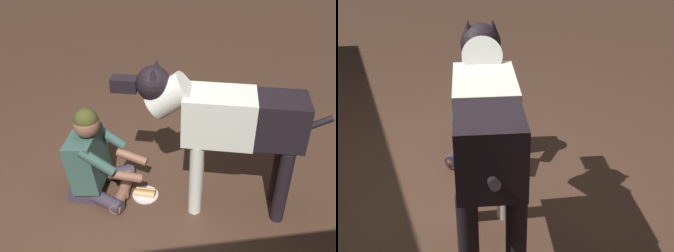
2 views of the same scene
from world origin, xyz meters
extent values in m
plane|color=#4D3225|center=(0.00, 0.00, 0.00)|extent=(14.82, 14.82, 0.00)
cube|color=#3C3242|center=(0.42, -0.21, 0.06)|extent=(0.33, 0.39, 0.12)
cylinder|color=#3C3242|center=(0.22, -0.31, 0.07)|extent=(0.41, 0.17, 0.11)
cylinder|color=#8D5A45|center=(0.10, -0.20, 0.06)|extent=(0.16, 0.37, 0.09)
cylinder|color=#3C3242|center=(0.31, -0.01, 0.07)|extent=(0.37, 0.35, 0.11)
cylinder|color=#8D5A45|center=(0.14, -0.04, 0.06)|extent=(0.21, 0.37, 0.09)
cube|color=#385A52|center=(0.39, -0.20, 0.34)|extent=(0.37, 0.46, 0.47)
cylinder|color=#385A52|center=(0.21, -0.33, 0.46)|extent=(0.30, 0.16, 0.24)
cylinder|color=#8D5A45|center=(0.03, -0.23, 0.30)|extent=(0.27, 0.18, 0.12)
cylinder|color=#385A52|center=(0.31, 0.01, 0.46)|extent=(0.30, 0.16, 0.24)
cylinder|color=#8D5A45|center=(0.10, 0.01, 0.30)|extent=(0.28, 0.11, 0.12)
sphere|color=#8D5A45|center=(0.37, -0.19, 0.67)|extent=(0.21, 0.21, 0.21)
sphere|color=#41421B|center=(0.37, -0.19, 0.71)|extent=(0.19, 0.19, 0.19)
cylinder|color=silver|center=(-0.43, 0.16, 0.32)|extent=(0.10, 0.10, 0.64)
cylinder|color=silver|center=(-0.49, -0.07, 0.32)|extent=(0.10, 0.10, 0.64)
cylinder|color=black|center=(-1.05, 0.34, 0.32)|extent=(0.10, 0.10, 0.64)
cylinder|color=black|center=(-1.11, 0.11, 0.32)|extent=(0.10, 0.10, 0.64)
cube|color=silver|center=(-0.59, 0.08, 0.83)|extent=(0.58, 0.46, 0.37)
cube|color=black|center=(-0.97, 0.19, 0.83)|extent=(0.51, 0.42, 0.35)
cylinder|color=silver|center=(-0.25, -0.01, 0.97)|extent=(0.42, 0.33, 0.36)
sphere|color=black|center=(-0.14, -0.05, 1.06)|extent=(0.25, 0.25, 0.25)
cube|color=black|center=(0.06, -0.10, 1.04)|extent=(0.21, 0.16, 0.10)
cone|color=black|center=(-0.13, 0.03, 1.15)|extent=(0.11, 0.11, 0.11)
cone|color=black|center=(-0.17, -0.11, 1.15)|extent=(0.11, 0.11, 0.11)
cylinder|color=black|center=(-1.20, 0.26, 0.79)|extent=(0.33, 0.14, 0.22)
cylinder|color=white|center=(-0.06, -0.07, 0.01)|extent=(0.22, 0.22, 0.01)
cylinder|color=#DBB372|center=(-0.06, -0.09, 0.04)|extent=(0.17, 0.10, 0.05)
cylinder|color=#DBB372|center=(-0.05, -0.05, 0.04)|extent=(0.17, 0.10, 0.05)
cylinder|color=#AE522A|center=(-0.06, -0.07, 0.04)|extent=(0.17, 0.09, 0.04)
camera|label=1|loc=(0.12, 2.45, 2.32)|focal=42.83mm
camera|label=2|loc=(-2.64, 0.76, 1.84)|focal=47.23mm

